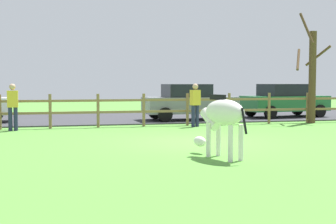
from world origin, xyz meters
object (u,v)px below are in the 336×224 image
zebra (222,117)px  parked_car_grey (189,102)px  bare_tree (312,74)px  visitor_left_of_tree (13,105)px  visitor_right_of_tree (195,103)px  parked_car_green (284,100)px

zebra → parked_car_grey: size_ratio=0.47×
bare_tree → zebra: (-6.81, -7.79, -1.12)m
visitor_left_of_tree → visitor_right_of_tree: 6.60m
parked_car_green → visitor_left_of_tree: bearing=-165.0°
visitor_right_of_tree → zebra: bearing=-102.6°
parked_car_grey → zebra: bearing=-102.3°
parked_car_grey → visitor_left_of_tree: (-7.15, -2.66, 0.06)m
bare_tree → parked_car_green: (0.25, 2.82, -1.20)m
zebra → parked_car_green: bearing=56.3°
parked_car_green → visitor_right_of_tree: (-5.43, -3.29, 0.06)m
zebra → visitor_left_of_tree: 8.89m
zebra → visitor_right_of_tree: (1.64, 7.31, -0.02)m
parked_car_green → parked_car_grey: bearing=-173.3°
visitor_left_of_tree → bare_tree: bearing=2.0°
zebra → visitor_left_of_tree: (-4.97, 7.38, -0.02)m
zebra → parked_car_grey: parked_car_grey is taller
visitor_left_of_tree → visitor_right_of_tree: bearing=-0.6°
parked_car_green → parked_car_grey: size_ratio=1.03×
zebra → parked_car_green: size_ratio=0.45×
bare_tree → visitor_right_of_tree: size_ratio=2.77×
zebra → visitor_left_of_tree: size_ratio=1.15×
parked_car_grey → visitor_right_of_tree: bearing=-101.5°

